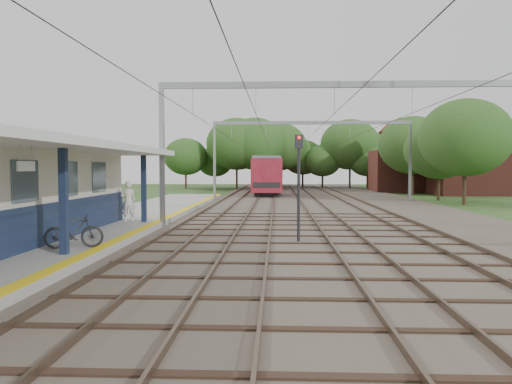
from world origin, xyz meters
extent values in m
plane|color=#2D4C1E|center=(0.00, 0.00, 0.00)|extent=(160.00, 160.00, 0.00)
cube|color=#473D33|center=(4.00, 30.00, 0.05)|extent=(18.00, 90.00, 0.10)
cube|color=gray|center=(-7.50, 14.00, 0.17)|extent=(5.00, 52.00, 0.35)
cube|color=yellow|center=(-5.25, 14.00, 0.35)|extent=(0.45, 52.00, 0.01)
cube|color=#131F3C|center=(-7.28, 7.00, 1.05)|extent=(0.06, 18.00, 1.40)
cube|color=slate|center=(-7.27, 7.00, 2.55)|extent=(0.05, 16.00, 1.30)
cube|color=#131F3C|center=(-5.90, 6.00, 1.95)|extent=(0.22, 0.22, 3.20)
cube|color=#131F3C|center=(-5.90, 15.00, 1.95)|extent=(0.22, 0.22, 3.20)
cube|color=silver|center=(-7.80, 6.00, 3.67)|extent=(6.40, 20.00, 0.24)
cube|color=white|center=(-6.00, 4.00, 3.00)|extent=(0.06, 0.85, 0.26)
cube|color=brown|center=(-4.22, 30.00, 0.17)|extent=(0.07, 88.00, 0.15)
cube|color=brown|center=(-2.78, 30.00, 0.17)|extent=(0.07, 88.00, 0.15)
cube|color=brown|center=(-1.22, 30.00, 0.17)|extent=(0.07, 88.00, 0.15)
cube|color=brown|center=(0.22, 30.00, 0.17)|extent=(0.07, 88.00, 0.15)
cube|color=brown|center=(2.48, 30.00, 0.17)|extent=(0.07, 88.00, 0.15)
cube|color=brown|center=(3.92, 30.00, 0.17)|extent=(0.07, 88.00, 0.15)
cube|color=brown|center=(6.08, 30.00, 0.17)|extent=(0.07, 88.00, 0.15)
cube|color=brown|center=(7.52, 30.00, 0.17)|extent=(0.07, 88.00, 0.15)
cube|color=gray|center=(-5.00, 15.00, 3.50)|extent=(0.22, 0.22, 7.00)
cube|color=gray|center=(3.50, 15.00, 6.85)|extent=(17.00, 0.20, 0.30)
cube|color=gray|center=(-5.00, 35.00, 3.50)|extent=(0.22, 0.22, 7.00)
cube|color=gray|center=(12.00, 35.00, 3.50)|extent=(0.22, 0.22, 7.00)
cube|color=gray|center=(3.50, 35.00, 6.85)|extent=(17.00, 0.20, 0.30)
cylinder|color=black|center=(-3.50, 30.00, 5.50)|extent=(0.02, 88.00, 0.02)
cylinder|color=black|center=(-0.50, 30.00, 5.50)|extent=(0.02, 88.00, 0.02)
cylinder|color=black|center=(3.20, 30.00, 5.50)|extent=(0.02, 88.00, 0.02)
cylinder|color=black|center=(6.80, 30.00, 5.50)|extent=(0.02, 88.00, 0.02)
cylinder|color=#382619|center=(-10.00, 61.00, 1.44)|extent=(0.28, 0.28, 2.88)
ellipsoid|color=#1F4318|center=(-10.00, 61.00, 4.96)|extent=(6.72, 6.72, 5.76)
cylinder|color=#382619|center=(-4.00, 63.00, 1.26)|extent=(0.28, 0.28, 2.52)
ellipsoid|color=#1F4318|center=(-4.00, 63.00, 4.34)|extent=(5.88, 5.88, 5.04)
cylinder|color=#382619|center=(2.00, 60.00, 1.62)|extent=(0.28, 0.28, 3.24)
ellipsoid|color=#1F4318|center=(2.00, 60.00, 5.58)|extent=(7.56, 7.56, 6.48)
cylinder|color=#382619|center=(8.00, 62.00, 1.35)|extent=(0.28, 0.28, 2.70)
ellipsoid|color=#1F4318|center=(8.00, 62.00, 4.65)|extent=(6.30, 6.30, 5.40)
cylinder|color=#382619|center=(14.50, 38.00, 1.26)|extent=(0.28, 0.28, 2.52)
ellipsoid|color=#1F4318|center=(14.50, 38.00, 4.34)|extent=(5.88, 5.88, 5.04)
cylinder|color=#382619|center=(15.00, 54.00, 1.44)|extent=(0.28, 0.28, 2.88)
ellipsoid|color=#1F4318|center=(15.00, 54.00, 4.96)|extent=(6.72, 6.72, 5.76)
cube|color=brown|center=(21.00, 46.00, 2.25)|extent=(7.00, 6.00, 4.50)
cube|color=#612918|center=(21.00, 46.00, 5.40)|extent=(4.99, 6.12, 4.99)
cube|color=brown|center=(16.00, 52.00, 2.50)|extent=(8.00, 6.00, 5.00)
cube|color=#612918|center=(16.00, 52.00, 5.90)|extent=(5.52, 6.12, 5.52)
imported|color=white|center=(-6.66, 15.00, 1.34)|extent=(0.80, 0.60, 1.97)
imported|color=black|center=(-6.06, 7.10, 0.90)|extent=(1.91, 1.09, 1.11)
cube|color=black|center=(-0.50, 47.68, 0.32)|extent=(2.41, 17.17, 0.44)
cube|color=maroon|center=(-0.50, 47.68, 2.19)|extent=(3.01, 18.66, 3.28)
cube|color=black|center=(-0.50, 47.68, 2.54)|extent=(3.05, 17.17, 0.93)
cube|color=slate|center=(-0.50, 47.68, 3.95)|extent=(2.77, 18.66, 0.28)
cube|color=black|center=(-0.50, 66.94, 0.32)|extent=(2.41, 17.17, 0.44)
cube|color=maroon|center=(-0.50, 66.94, 2.19)|extent=(3.01, 18.66, 3.28)
cube|color=black|center=(-0.50, 66.94, 2.54)|extent=(3.05, 17.17, 0.93)
cube|color=slate|center=(-0.50, 66.94, 3.95)|extent=(2.77, 18.66, 0.28)
cylinder|color=black|center=(1.35, 10.60, 1.93)|extent=(0.15, 0.15, 3.86)
cube|color=black|center=(1.35, 10.60, 3.96)|extent=(0.32, 0.24, 0.53)
sphere|color=red|center=(1.35, 10.50, 4.11)|extent=(0.14, 0.14, 0.14)
camera|label=1|loc=(0.53, -8.69, 2.97)|focal=35.00mm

